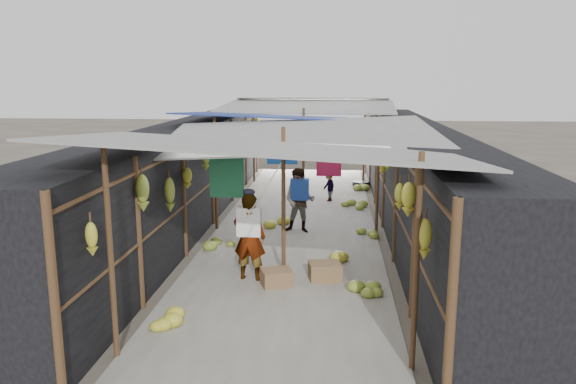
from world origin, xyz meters
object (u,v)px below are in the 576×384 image
(black_basin, at_px, (361,184))
(vendor_seated, at_px, (329,186))
(shopper_blue, at_px, (300,201))
(crate_near, at_px, (277,278))
(vendor_elderly, at_px, (249,237))

(black_basin, relative_size, vendor_seated, 0.61)
(black_basin, bearing_deg, shopper_blue, -106.10)
(crate_near, distance_m, black_basin, 9.08)
(crate_near, distance_m, shopper_blue, 3.40)
(black_basin, relative_size, vendor_elderly, 0.35)
(shopper_blue, xyz_separation_m, vendor_seated, (0.61, 3.25, -0.28))
(crate_near, height_order, vendor_seated, vendor_seated)
(crate_near, xyz_separation_m, vendor_elderly, (-0.48, 0.27, 0.62))
(crate_near, height_order, vendor_elderly, vendor_elderly)
(black_basin, height_order, vendor_elderly, vendor_elderly)
(black_basin, height_order, vendor_seated, vendor_seated)
(crate_near, height_order, black_basin, crate_near)
(crate_near, relative_size, black_basin, 0.90)
(crate_near, bearing_deg, shopper_blue, 66.84)
(crate_near, height_order, shopper_blue, shopper_blue)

